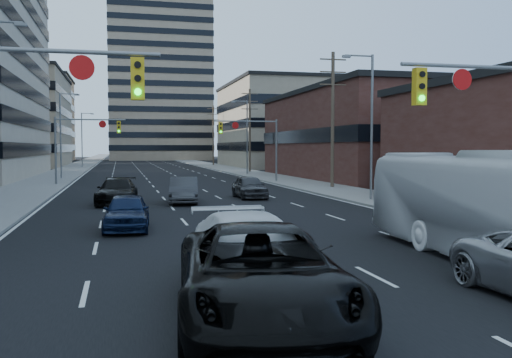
{
  "coord_description": "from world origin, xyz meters",
  "views": [
    {
      "loc": [
        -4.59,
        -7.42,
        3.35
      ],
      "look_at": [
        0.24,
        12.72,
        2.2
      ],
      "focal_mm": 40.0,
      "sensor_mm": 36.0,
      "label": 1
    }
  ],
  "objects": [
    {
      "name": "road_surface",
      "position": [
        0.0,
        130.0,
        0.01
      ],
      "size": [
        18.0,
        300.0,
        0.02
      ],
      "primitive_type": "cube",
      "color": "black",
      "rests_on": "ground"
    },
    {
      "name": "sidewalk_left",
      "position": [
        -11.5,
        130.0,
        0.07
      ],
      "size": [
        5.0,
        300.0,
        0.15
      ],
      "primitive_type": "cube",
      "color": "slate",
      "rests_on": "ground"
    },
    {
      "name": "sidewalk_right",
      "position": [
        11.5,
        130.0,
        0.07
      ],
      "size": [
        5.0,
        300.0,
        0.15
      ],
      "primitive_type": "cube",
      "color": "slate",
      "rests_on": "ground"
    },
    {
      "name": "office_left_far",
      "position": [
        -24.0,
        100.0,
        8.0
      ],
      "size": [
        20.0,
        30.0,
        16.0
      ],
      "primitive_type": "cube",
      "color": "gray",
      "rests_on": "ground"
    },
    {
      "name": "storefront_right_mid",
      "position": [
        24.0,
        50.0,
        4.5
      ],
      "size": [
        20.0,
        30.0,
        9.0
      ],
      "primitive_type": "cube",
      "color": "#472119",
      "rests_on": "ground"
    },
    {
      "name": "office_right_far",
      "position": [
        25.0,
        88.0,
        7.0
      ],
      "size": [
        22.0,
        28.0,
        14.0
      ],
      "primitive_type": "cube",
      "color": "gray",
      "rests_on": "ground"
    },
    {
      "name": "apartment_tower",
      "position": [
        6.0,
        150.0,
        29.0
      ],
      "size": [
        26.0,
        26.0,
        58.0
      ],
      "primitive_type": "cube",
      "color": "gray",
      "rests_on": "ground"
    },
    {
      "name": "bg_block_left",
      "position": [
        -28.0,
        140.0,
        10.0
      ],
      "size": [
        24.0,
        24.0,
        20.0
      ],
      "primitive_type": "cube",
      "color": "#ADA089",
      "rests_on": "ground"
    },
    {
      "name": "bg_block_right",
      "position": [
        32.0,
        130.0,
        6.0
      ],
      "size": [
        22.0,
        22.0,
        12.0
      ],
      "primitive_type": "cube",
      "color": "gray",
      "rests_on": "ground"
    },
    {
      "name": "signal_near_left",
      "position": [
        -7.45,
        8.0,
        4.33
      ],
      "size": [
        6.59,
        0.33,
        6.0
      ],
      "color": "slate",
      "rests_on": "ground"
    },
    {
      "name": "signal_far_left",
      "position": [
        -7.68,
        45.0,
        4.3
      ],
      "size": [
        6.09,
        0.33,
        6.0
      ],
      "color": "slate",
      "rests_on": "ground"
    },
    {
      "name": "signal_far_right",
      "position": [
        7.68,
        45.0,
        4.3
      ],
      "size": [
        6.09,
        0.33,
        6.0
      ],
      "color": "slate",
      "rests_on": "ground"
    },
    {
      "name": "utility_pole_block",
      "position": [
        12.2,
        36.0,
        5.78
      ],
      "size": [
        2.2,
        0.28,
        11.0
      ],
      "color": "#4C3D2D",
      "rests_on": "ground"
    },
    {
      "name": "utility_pole_midblock",
      "position": [
        12.2,
        66.0,
        5.78
      ],
      "size": [
        2.2,
        0.28,
        11.0
      ],
      "color": "#4C3D2D",
      "rests_on": "ground"
    },
    {
      "name": "utility_pole_distant",
      "position": [
        12.2,
        96.0,
        5.78
      ],
      "size": [
        2.2,
        0.28,
        11.0
      ],
      "color": "#4C3D2D",
      "rests_on": "ground"
    },
    {
      "name": "streetlight_left_mid",
      "position": [
        -10.34,
        55.0,
        5.05
      ],
      "size": [
        2.03,
        0.22,
        9.0
      ],
      "color": "slate",
      "rests_on": "ground"
    },
    {
      "name": "streetlight_left_far",
      "position": [
        -10.34,
        90.0,
        5.05
      ],
      "size": [
        2.03,
        0.22,
        9.0
      ],
      "color": "slate",
      "rests_on": "ground"
    },
    {
      "name": "streetlight_right_near",
      "position": [
        10.34,
        25.0,
        5.05
      ],
      "size": [
        2.03,
        0.22,
        9.0
      ],
      "color": "slate",
      "rests_on": "ground"
    },
    {
      "name": "streetlight_right_far",
      "position": [
        10.34,
        60.0,
        5.05
      ],
      "size": [
        2.03,
        0.22,
        9.0
      ],
      "color": "slate",
      "rests_on": "ground"
    },
    {
      "name": "black_pickup",
      "position": [
        -2.0,
        2.96,
        0.93
      ],
      "size": [
        3.84,
        6.98,
        1.85
      ],
      "primitive_type": "imported",
      "rotation": [
        0.0,
        0.0,
        -0.12
      ],
      "color": "black",
      "rests_on": "ground"
    },
    {
      "name": "white_van",
      "position": [
        -1.6,
        5.65,
        0.87
      ],
      "size": [
        2.47,
        6.02,
        1.74
      ],
      "primitive_type": "imported",
      "rotation": [
        0.0,
        0.0,
        0.0
      ],
      "color": "white",
      "rests_on": "ground"
    },
    {
      "name": "transit_bus",
      "position": [
        6.04,
        6.76,
        1.64
      ],
      "size": [
        3.06,
        11.82,
        3.27
      ],
      "primitive_type": "imported",
      "rotation": [
        0.0,
        0.0,
        -0.03
      ],
      "color": "white",
      "rests_on": "ground"
    },
    {
      "name": "sedan_blue",
      "position": [
        -4.33,
        16.09,
        0.74
      ],
      "size": [
        2.03,
        4.46,
        1.49
      ],
      "primitive_type": "imported",
      "rotation": [
        0.0,
        0.0,
        -0.06
      ],
      "color": "#0D1937",
      "rests_on": "ground"
    },
    {
      "name": "sedan_grey_center",
      "position": [
        -0.87,
        26.68,
        0.78
      ],
      "size": [
        2.17,
        4.87,
        1.55
      ],
      "primitive_type": "imported",
      "rotation": [
        0.0,
        0.0,
        -0.12
      ],
      "color": "#37373A",
      "rests_on": "ground"
    },
    {
      "name": "sedan_black_far",
      "position": [
        -4.74,
        26.92,
        0.77
      ],
      "size": [
        2.67,
        5.47,
        1.53
      ],
      "primitive_type": "imported",
      "rotation": [
        0.0,
        0.0,
        -0.1
      ],
      "color": "black",
      "rests_on": "ground"
    },
    {
      "name": "sedan_grey_right",
      "position": [
        3.72,
        29.05,
        0.75
      ],
      "size": [
        1.79,
        4.43,
        1.51
      ],
      "primitive_type": "imported",
      "rotation": [
        0.0,
        0.0,
        0.0
      ],
      "color": "#363639",
      "rests_on": "ground"
    }
  ]
}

